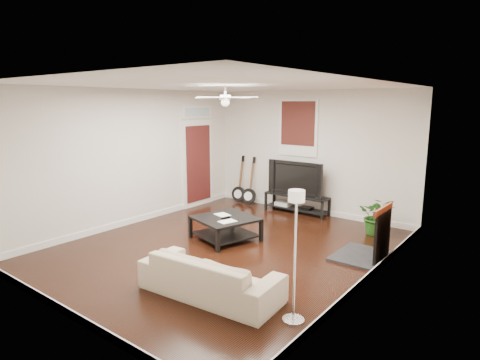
% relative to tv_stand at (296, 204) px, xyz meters
% --- Properties ---
extents(room, '(5.01, 6.01, 2.81)m').
position_rel_tv_stand_xyz_m(room, '(0.18, -2.78, 1.19)').
color(room, black).
rests_on(room, ground).
extents(brick_accent, '(0.02, 2.20, 2.80)m').
position_rel_tv_stand_xyz_m(brick_accent, '(2.67, -1.78, 1.19)').
color(brick_accent, '#9C4F32').
rests_on(brick_accent, floor).
extents(fireplace, '(0.80, 1.10, 0.92)m').
position_rel_tv_stand_xyz_m(fireplace, '(2.38, -1.78, 0.25)').
color(fireplace, black).
rests_on(fireplace, floor).
extents(window_back, '(1.00, 0.06, 1.30)m').
position_rel_tv_stand_xyz_m(window_back, '(-0.12, 0.19, 1.74)').
color(window_back, '#3C1810').
rests_on(window_back, wall_back).
extents(door_left, '(0.08, 1.00, 2.50)m').
position_rel_tv_stand_xyz_m(door_left, '(-2.28, -0.88, 1.04)').
color(door_left, white).
rests_on(door_left, wall_left).
extents(tv_stand, '(1.53, 0.41, 0.43)m').
position_rel_tv_stand_xyz_m(tv_stand, '(0.00, 0.00, 0.00)').
color(tv_stand, black).
rests_on(tv_stand, floor).
extents(tv, '(1.37, 0.18, 0.79)m').
position_rel_tv_stand_xyz_m(tv, '(-0.00, 0.02, 0.61)').
color(tv, black).
rests_on(tv, tv_stand).
extents(coffee_table, '(1.26, 1.26, 0.42)m').
position_rel_tv_stand_xyz_m(coffee_table, '(-0.10, -2.46, -0.00)').
color(coffee_table, black).
rests_on(coffee_table, floor).
extents(sofa, '(1.98, 0.90, 0.56)m').
position_rel_tv_stand_xyz_m(sofa, '(1.17, -4.31, 0.07)').
color(sofa, '#C8B496').
rests_on(sofa, floor).
extents(floor_lamp, '(0.28, 0.28, 1.58)m').
position_rel_tv_stand_xyz_m(floor_lamp, '(2.38, -4.21, 0.57)').
color(floor_lamp, silver).
rests_on(floor_lamp, floor).
extents(potted_plant, '(0.82, 0.76, 0.75)m').
position_rel_tv_stand_xyz_m(potted_plant, '(2.04, -0.46, 0.16)').
color(potted_plant, '#1F5317').
rests_on(potted_plant, floor).
extents(guitar_left, '(0.41, 0.31, 1.22)m').
position_rel_tv_stand_xyz_m(guitar_left, '(-1.68, -0.03, 0.39)').
color(guitar_left, black).
rests_on(guitar_left, floor).
extents(guitar_right, '(0.43, 0.35, 1.22)m').
position_rel_tv_stand_xyz_m(guitar_right, '(-1.33, -0.06, 0.39)').
color(guitar_right, black).
rests_on(guitar_right, floor).
extents(ceiling_fan, '(1.24, 1.24, 0.32)m').
position_rel_tv_stand_xyz_m(ceiling_fan, '(0.18, -2.78, 2.39)').
color(ceiling_fan, white).
rests_on(ceiling_fan, ceiling).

